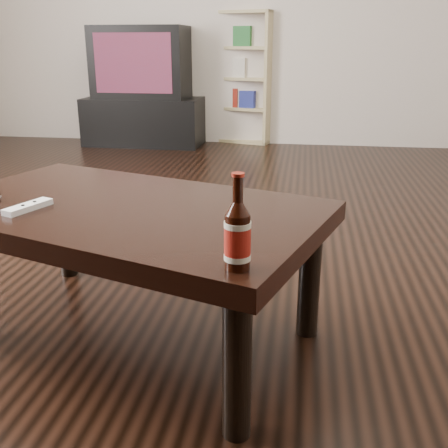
# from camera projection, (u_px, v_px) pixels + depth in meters

# --- Properties ---
(floor) EXTENTS (5.00, 6.00, 0.01)m
(floor) POSITION_uv_depth(u_px,v_px,m) (133.00, 257.00, 2.44)
(floor) COLOR black
(floor) RESTS_ON ground
(tv_stand) EXTENTS (1.12, 0.57, 0.45)m
(tv_stand) POSITION_uv_depth(u_px,v_px,m) (145.00, 121.00, 5.09)
(tv_stand) COLOR black
(tv_stand) RESTS_ON floor
(tv) EXTENTS (0.87, 0.55, 0.65)m
(tv) POSITION_uv_depth(u_px,v_px,m) (142.00, 62.00, 4.91)
(tv) COLOR black
(tv) RESTS_ON tv_stand
(bookshelf) EXTENTS (0.72, 0.47, 1.23)m
(bookshelf) POSITION_uv_depth(u_px,v_px,m) (240.00, 75.00, 5.14)
(bookshelf) COLOR tan
(bookshelf) RESTS_ON floor
(coffee_table) EXTENTS (1.39, 1.07, 0.46)m
(coffee_table) POSITION_uv_depth(u_px,v_px,m) (124.00, 223.00, 1.66)
(coffee_table) COLOR black
(coffee_table) RESTS_ON floor
(beer_bottle) EXTENTS (0.06, 0.06, 0.22)m
(beer_bottle) POSITION_uv_depth(u_px,v_px,m) (237.00, 236.00, 1.15)
(beer_bottle) COLOR black
(beer_bottle) RESTS_ON coffee_table
(remote) EXTENTS (0.10, 0.17, 0.02)m
(remote) POSITION_uv_depth(u_px,v_px,m) (28.00, 207.00, 1.59)
(remote) COLOR white
(remote) RESTS_ON coffee_table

